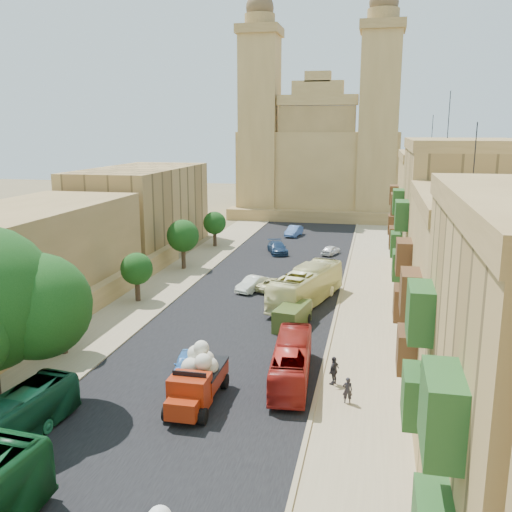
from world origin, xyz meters
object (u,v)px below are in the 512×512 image
at_px(street_tree_c, 183,236).
at_px(car_cream, 275,285).
at_px(car_white_a, 252,284).
at_px(car_blue_a, 187,364).
at_px(bus_cream_east, 307,286).
at_px(pedestrian_a, 347,390).
at_px(red_truck, 197,379).
at_px(bus_green_north, 6,424).
at_px(street_tree_d, 215,223).
at_px(street_tree_b, 137,269).
at_px(pedestrian_c, 334,371).
at_px(olive_pickup, 292,316).
at_px(car_white_b, 331,250).
at_px(car_dkblue, 278,248).
at_px(church, 320,159).
at_px(street_tree_a, 61,303).
at_px(bus_red_east, 292,362).
at_px(car_blue_b, 294,231).

bearing_deg(street_tree_c, car_cream, -30.14).
bearing_deg(car_white_a, car_blue_a, -69.79).
height_order(bus_cream_east, pedestrian_a, bus_cream_east).
relative_size(red_truck, bus_green_north, 0.66).
bearing_deg(street_tree_d, street_tree_b, -90.00).
height_order(car_cream, pedestrian_c, pedestrian_c).
relative_size(street_tree_d, bus_cream_east, 0.40).
bearing_deg(bus_green_north, pedestrian_a, 34.08).
height_order(olive_pickup, car_white_b, olive_pickup).
relative_size(street_tree_b, red_truck, 0.75).
relative_size(car_blue_a, car_dkblue, 0.76).
bearing_deg(church, car_cream, -88.77).
relative_size(red_truck, pedestrian_c, 3.28).
xyz_separation_m(bus_cream_east, pedestrian_a, (4.41, -17.53, -0.79)).
relative_size(street_tree_b, bus_cream_east, 0.38).
xyz_separation_m(street_tree_c, car_white_a, (9.01, -6.89, -2.86)).
relative_size(street_tree_a, pedestrian_a, 3.46).
height_order(bus_green_north, bus_red_east, bus_green_north).
xyz_separation_m(street_tree_b, car_blue_b, (8.76, 32.93, -2.12)).
height_order(street_tree_b, bus_cream_east, street_tree_b).
bearing_deg(street_tree_c, car_white_a, -37.42).
distance_m(olive_pickup, pedestrian_a, 12.33).
height_order(bus_green_north, car_blue_a, bus_green_north).
distance_m(street_tree_d, bus_green_north, 47.16).
bearing_deg(car_dkblue, car_white_b, -14.90).
height_order(car_white_a, pedestrian_a, pedestrian_a).
xyz_separation_m(bus_red_east, car_blue_b, (-6.58, 45.99, -0.48)).
bearing_deg(red_truck, car_white_a, 94.65).
bearing_deg(street_tree_b, car_cream, 26.79).
distance_m(red_truck, bus_red_east, 5.99).
distance_m(car_white_a, pedestrian_a, 22.52).
xyz_separation_m(street_tree_b, olive_pickup, (14.00, -3.81, -2.00)).
height_order(street_tree_c, pedestrian_c, street_tree_c).
xyz_separation_m(bus_green_north, car_dkblue, (4.98, 44.44, -0.50)).
bearing_deg(olive_pickup, bus_cream_east, 87.16).
relative_size(street_tree_d, car_white_a, 1.12).
bearing_deg(pedestrian_c, pedestrian_a, 47.38).
bearing_deg(car_blue_b, car_white_a, -80.78).
bearing_deg(church, car_white_a, -91.15).
bearing_deg(car_white_a, red_truck, -65.12).
bearing_deg(bus_cream_east, bus_red_east, 109.19).
bearing_deg(car_blue_a, street_tree_b, 112.75).
xyz_separation_m(church, bus_cream_east, (4.31, -52.29, -7.98)).
distance_m(street_tree_b, car_cream, 12.58).
height_order(car_blue_b, pedestrian_c, pedestrian_c).
relative_size(street_tree_d, bus_green_north, 0.51).
bearing_deg(car_blue_b, car_cream, -76.50).
relative_size(red_truck, car_cream, 1.34).
height_order(car_white_b, pedestrian_c, pedestrian_c).
height_order(red_truck, car_dkblue, red_truck).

